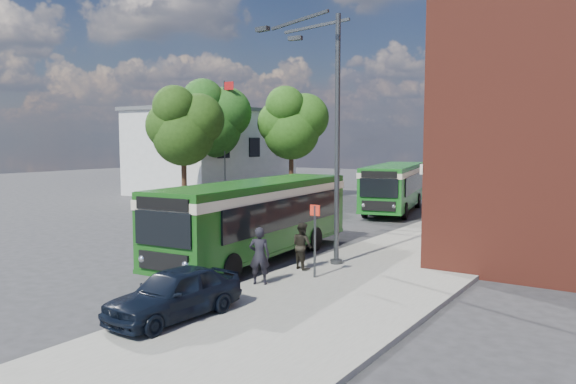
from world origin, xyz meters
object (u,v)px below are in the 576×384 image
Objects in this scene: parked_car at (174,293)px; bus_rear at (395,183)px; street_lamp at (328,135)px; bus_front at (257,213)px.

bus_rear is at bearing 103.46° from parked_car.
street_lamp reaches higher than bus_front.
bus_rear reaches higher than parked_car.
bus_front is 2.93× the size of parked_car.
street_lamp is at bearing 93.39° from parked_car.
bus_rear is (-1.34, 16.64, -0.00)m from bus_front.
street_lamp is 4.12m from bus_front.
bus_front is (-2.83, -0.48, -2.96)m from street_lamp.
bus_front is 7.85m from parked_car.
parked_car is at bearing -90.27° from street_lamp.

